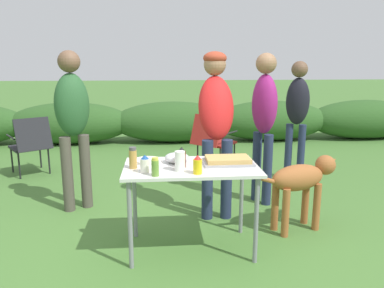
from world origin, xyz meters
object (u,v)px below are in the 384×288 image
mayo_bottle (145,164)px  standing_person_in_red_jacket (216,114)px  mustard_bottle (198,165)px  standing_person_in_dark_puffer (264,113)px  standing_person_with_beanie (73,116)px  mixing_bowl (177,158)px  folding_table (191,175)px  camp_chair_green_behind_table (212,139)px  relish_jar (155,167)px  spice_jar (133,158)px  food_tray (228,161)px  plate_stack (148,161)px  dog (302,181)px  standing_person_in_navy_coat (297,108)px  bbq_sauce_bottle (182,157)px  paper_cup_stack (180,161)px  camp_chair_near_hedge (31,143)px

mayo_bottle → standing_person_in_red_jacket: (0.68, 0.90, 0.26)m
mustard_bottle → mayo_bottle: 0.41m
standing_person_in_dark_puffer → standing_person_with_beanie: 2.04m
mixing_bowl → standing_person_in_dark_puffer: 1.38m
mustard_bottle → standing_person_in_red_jacket: standing_person_in_red_jacket is taller
folding_table → camp_chair_green_behind_table: bearing=78.0°
mayo_bottle → relish_jar: 0.13m
spice_jar → relish_jar: (0.18, -0.22, -0.02)m
food_tray → plate_stack: (-0.67, 0.11, -0.01)m
mayo_bottle → standing_person_in_dark_puffer: standing_person_in_dark_puffer is taller
standing_person_in_dark_puffer → dog: standing_person_in_dark_puffer is taller
food_tray → standing_person_in_navy_coat: bearing=55.1°
plate_stack → standing_person_in_navy_coat: bearing=41.2°
spice_jar → standing_person_in_dark_puffer: (1.36, 1.06, 0.20)m
standing_person_in_red_jacket → standing_person_in_dark_puffer: standing_person_in_red_jacket is taller
plate_stack → camp_chair_green_behind_table: (0.87, 2.25, -0.28)m
food_tray → mixing_bowl: mixing_bowl is taller
food_tray → relish_jar: relish_jar is taller
mustard_bottle → standing_person_in_navy_coat: size_ratio=0.09×
mayo_bottle → relish_jar: size_ratio=0.98×
bbq_sauce_bottle → relish_jar: bbq_sauce_bottle is taller
relish_jar → standing_person_in_red_jacket: standing_person_in_red_jacket is taller
standing_person_in_red_jacket → standing_person_with_beanie: size_ratio=0.99×
mustard_bottle → mayo_bottle: bearing=170.3°
standing_person_with_beanie → food_tray: bearing=-63.3°
mustard_bottle → standing_person_in_navy_coat: (1.53, 2.05, 0.17)m
standing_person_in_navy_coat → camp_chair_green_behind_table: 1.30m
food_tray → mixing_bowl: (-0.42, 0.07, 0.02)m
plate_stack → dog: plate_stack is taller
relish_jar → standing_person_in_dark_puffer: (1.18, 1.29, 0.22)m
paper_cup_stack → spice_jar: (-0.37, 0.11, 0.01)m
relish_jar → paper_cup_stack: bearing=31.2°
standing_person_with_beanie → camp_chair_near_hedge: standing_person_with_beanie is taller
standing_person_in_dark_puffer → standing_person_with_beanie: (-2.04, -0.03, -0.00)m
plate_stack → spice_jar: 0.22m
standing_person_in_navy_coat → spice_jar: bearing=-112.5°
paper_cup_stack → standing_person_in_dark_puffer: 1.55m
bbq_sauce_bottle → standing_person_in_navy_coat: size_ratio=0.11×
food_tray → bbq_sauce_bottle: bbq_sauce_bottle is taller
folding_table → bbq_sauce_bottle: bbq_sauce_bottle is taller
mayo_bottle → standing_person_in_navy_coat: 2.77m
paper_cup_stack → standing_person_in_navy_coat: standing_person_in_navy_coat is taller
mayo_bottle → standing_person_in_red_jacket: standing_person_in_red_jacket is taller
food_tray → paper_cup_stack: bearing=-156.4°
folding_table → mayo_bottle: mayo_bottle is taller
dog → camp_chair_near_hedge: (-3.13, 2.03, -0.02)m
mixing_bowl → spice_jar: 0.39m
plate_stack → mayo_bottle: size_ratio=1.68×
standing_person_in_dark_puffer → camp_chair_green_behind_table: 1.53m
standing_person_in_red_jacket → camp_chair_green_behind_table: 1.77m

